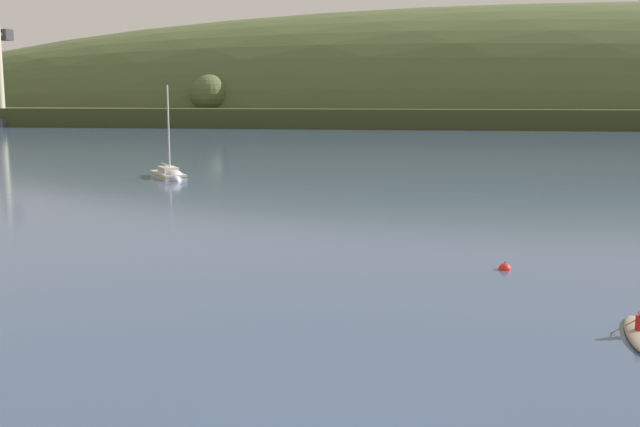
# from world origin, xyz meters

# --- Properties ---
(far_shoreline_hill) EXTENTS (566.81, 108.88, 62.66)m
(far_shoreline_hill) POSITION_xyz_m (51.33, 196.60, 0.17)
(far_shoreline_hill) COLOR #35401E
(far_shoreline_hill) RESTS_ON ground
(sailboat_near_mooring) EXTENTS (5.06, 6.91, 9.58)m
(sailboat_near_mooring) POSITION_xyz_m (-18.46, 55.93, 0.12)
(sailboat_near_mooring) COLOR #ADB2BC
(sailboat_near_mooring) RESTS_ON ground
(canoe_with_paddler) EXTENTS (1.83, 4.40, 1.02)m
(canoe_with_paddler) POSITION_xyz_m (9.18, 10.98, 0.09)
(canoe_with_paddler) COLOR gray
(canoe_with_paddler) RESTS_ON ground
(mooring_buoy_foreground) EXTENTS (0.58, 0.58, 0.66)m
(mooring_buoy_foreground) POSITION_xyz_m (6.40, 20.38, 0.00)
(mooring_buoy_foreground) COLOR red
(mooring_buoy_foreground) RESTS_ON ground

